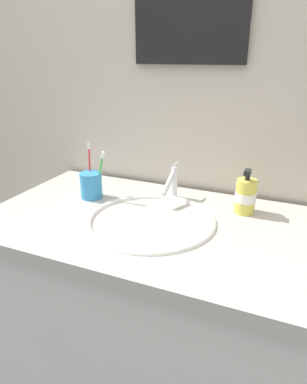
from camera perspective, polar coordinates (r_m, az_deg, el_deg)
The scene contains 8 objects.
tiled_wall_back at distance 1.35m, azimuth 5.98°, elevation 14.57°, with size 2.31×0.04×2.40m, color beige.
vanity_counter at distance 1.37m, azimuth -0.25°, elevation -21.01°, with size 1.11×0.63×0.87m.
sink_basin at distance 1.13m, azimuth -0.61°, elevation -6.51°, with size 0.42×0.42×0.11m.
faucet at distance 1.26m, azimuth 3.08°, elevation 1.72°, with size 0.02×0.15×0.13m.
toothbrush_cup at distance 1.30m, azimuth -10.28°, elevation 1.10°, with size 0.08×0.08×0.10m, color #338CCC.
toothbrush_green at distance 1.26m, azimuth -8.87°, elevation 3.36°, with size 0.05×0.01×0.18m.
toothbrush_red at distance 1.31m, azimuth -10.54°, elevation 4.36°, with size 0.02×0.04×0.20m.
soap_dispenser at distance 1.19m, azimuth 15.00°, elevation -0.63°, with size 0.07×0.07×0.15m.
Camera 1 is at (0.40, -0.92, 1.37)m, focal length 32.20 mm.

